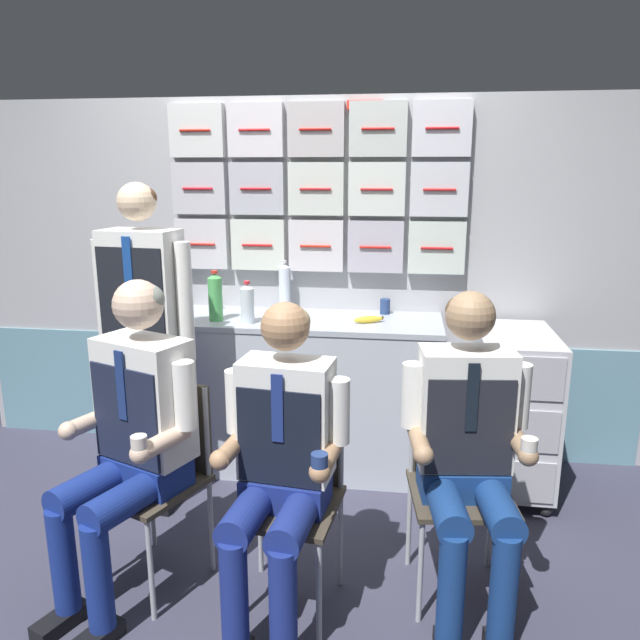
{
  "coord_description": "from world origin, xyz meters",
  "views": [
    {
      "loc": [
        0.64,
        -2.26,
        1.74
      ],
      "look_at": [
        0.27,
        0.41,
        1.08
      ],
      "focal_mm": 34.33,
      "sensor_mm": 36.0,
      "label": 1
    }
  ],
  "objects_px": {
    "crew_member_right": "(280,455)",
    "snack_banana": "(368,319)",
    "crew_member_standing": "(145,320)",
    "paper_cup_blue": "(385,306)",
    "crew_member_by_counter": "(468,441)",
    "folding_chair_left": "(163,458)",
    "crew_member_left": "(131,427)",
    "service_trolley": "(512,407)",
    "sparkling_bottle_green": "(215,297)",
    "folding_chair_right": "(293,475)",
    "folding_chair_by_counter": "(457,465)"
  },
  "relations": [
    {
      "from": "folding_chair_left",
      "to": "sparkling_bottle_green",
      "type": "bearing_deg",
      "value": 92.47
    },
    {
      "from": "folding_chair_left",
      "to": "folding_chair_right",
      "type": "relative_size",
      "value": 1.0
    },
    {
      "from": "crew_member_left",
      "to": "crew_member_standing",
      "type": "height_order",
      "value": "crew_member_standing"
    },
    {
      "from": "folding_chair_left",
      "to": "crew_member_left",
      "type": "xyz_separation_m",
      "value": [
        -0.06,
        -0.15,
        0.2
      ]
    },
    {
      "from": "service_trolley",
      "to": "crew_member_standing",
      "type": "xyz_separation_m",
      "value": [
        -1.9,
        -0.39,
        0.52
      ]
    },
    {
      "from": "crew_member_right",
      "to": "paper_cup_blue",
      "type": "height_order",
      "value": "crew_member_right"
    },
    {
      "from": "folding_chair_right",
      "to": "paper_cup_blue",
      "type": "bearing_deg",
      "value": 76.56
    },
    {
      "from": "service_trolley",
      "to": "folding_chair_by_counter",
      "type": "bearing_deg",
      "value": -113.36
    },
    {
      "from": "folding_chair_by_counter",
      "to": "sparkling_bottle_green",
      "type": "height_order",
      "value": "sparkling_bottle_green"
    },
    {
      "from": "folding_chair_by_counter",
      "to": "paper_cup_blue",
      "type": "bearing_deg",
      "value": 107.22
    },
    {
      "from": "crew_member_right",
      "to": "crew_member_by_counter",
      "type": "xyz_separation_m",
      "value": [
        0.7,
        0.18,
        0.02
      ]
    },
    {
      "from": "crew_member_by_counter",
      "to": "paper_cup_blue",
      "type": "bearing_deg",
      "value": 106.0
    },
    {
      "from": "crew_member_standing",
      "to": "folding_chair_right",
      "type": "bearing_deg",
      "value": -35.62
    },
    {
      "from": "service_trolley",
      "to": "crew_member_left",
      "type": "distance_m",
      "value": 2.01
    },
    {
      "from": "service_trolley",
      "to": "crew_member_standing",
      "type": "height_order",
      "value": "crew_member_standing"
    },
    {
      "from": "crew_member_right",
      "to": "snack_banana",
      "type": "bearing_deg",
      "value": 78.67
    },
    {
      "from": "crew_member_by_counter",
      "to": "sparkling_bottle_green",
      "type": "bearing_deg",
      "value": 142.57
    },
    {
      "from": "sparkling_bottle_green",
      "to": "crew_member_standing",
      "type": "bearing_deg",
      "value": -121.39
    },
    {
      "from": "folding_chair_by_counter",
      "to": "paper_cup_blue",
      "type": "xyz_separation_m",
      "value": [
        -0.35,
        1.14,
        0.42
      ]
    },
    {
      "from": "sparkling_bottle_green",
      "to": "snack_banana",
      "type": "bearing_deg",
      "value": 3.89
    },
    {
      "from": "service_trolley",
      "to": "folding_chair_right",
      "type": "xyz_separation_m",
      "value": [
        -1.03,
        -1.02,
        0.06
      ]
    },
    {
      "from": "service_trolley",
      "to": "snack_banana",
      "type": "xyz_separation_m",
      "value": [
        -0.8,
        0.07,
        0.45
      ]
    },
    {
      "from": "folding_chair_by_counter",
      "to": "sparkling_bottle_green",
      "type": "distance_m",
      "value": 1.62
    },
    {
      "from": "crew_member_standing",
      "to": "snack_banana",
      "type": "xyz_separation_m",
      "value": [
        1.1,
        0.46,
        -0.07
      ]
    },
    {
      "from": "crew_member_left",
      "to": "crew_member_by_counter",
      "type": "distance_m",
      "value": 1.33
    },
    {
      "from": "folding_chair_left",
      "to": "crew_member_right",
      "type": "distance_m",
      "value": 0.64
    },
    {
      "from": "folding_chair_right",
      "to": "snack_banana",
      "type": "height_order",
      "value": "snack_banana"
    },
    {
      "from": "crew_member_by_counter",
      "to": "snack_banana",
      "type": "xyz_separation_m",
      "value": [
        -0.45,
        1.06,
        0.21
      ]
    },
    {
      "from": "folding_chair_by_counter",
      "to": "crew_member_standing",
      "type": "xyz_separation_m",
      "value": [
        -1.54,
        0.44,
        0.47
      ]
    },
    {
      "from": "sparkling_bottle_green",
      "to": "folding_chair_left",
      "type": "bearing_deg",
      "value": -87.53
    },
    {
      "from": "crew_member_right",
      "to": "sparkling_bottle_green",
      "type": "relative_size",
      "value": 4.46
    },
    {
      "from": "crew_member_right",
      "to": "folding_chair_by_counter",
      "type": "bearing_deg",
      "value": 26.51
    },
    {
      "from": "service_trolley",
      "to": "snack_banana",
      "type": "relative_size",
      "value": 5.2
    },
    {
      "from": "folding_chair_right",
      "to": "folding_chair_by_counter",
      "type": "distance_m",
      "value": 0.69
    },
    {
      "from": "crew_member_left",
      "to": "paper_cup_blue",
      "type": "height_order",
      "value": "crew_member_left"
    },
    {
      "from": "snack_banana",
      "to": "service_trolley",
      "type": "bearing_deg",
      "value": -4.68
    },
    {
      "from": "service_trolley",
      "to": "sparkling_bottle_green",
      "type": "xyz_separation_m",
      "value": [
        -1.65,
        0.01,
        0.57
      ]
    },
    {
      "from": "folding_chair_by_counter",
      "to": "crew_member_by_counter",
      "type": "xyz_separation_m",
      "value": [
        0.02,
        -0.16,
        0.18
      ]
    },
    {
      "from": "paper_cup_blue",
      "to": "crew_member_left",
      "type": "bearing_deg",
      "value": -124.66
    },
    {
      "from": "crew_member_standing",
      "to": "paper_cup_blue",
      "type": "distance_m",
      "value": 1.37
    },
    {
      "from": "service_trolley",
      "to": "sparkling_bottle_green",
      "type": "height_order",
      "value": "sparkling_bottle_green"
    },
    {
      "from": "crew_member_right",
      "to": "crew_member_standing",
      "type": "xyz_separation_m",
      "value": [
        -0.85,
        0.78,
        0.3
      ]
    },
    {
      "from": "folding_chair_right",
      "to": "crew_member_left",
      "type": "bearing_deg",
      "value": -173.75
    },
    {
      "from": "folding_chair_left",
      "to": "paper_cup_blue",
      "type": "height_order",
      "value": "paper_cup_blue"
    },
    {
      "from": "folding_chair_by_counter",
      "to": "folding_chair_right",
      "type": "bearing_deg",
      "value": -164.86
    },
    {
      "from": "crew_member_left",
      "to": "folding_chair_left",
      "type": "bearing_deg",
      "value": 67.67
    },
    {
      "from": "sparkling_bottle_green",
      "to": "snack_banana",
      "type": "xyz_separation_m",
      "value": [
        0.86,
        0.06,
        -0.12
      ]
    },
    {
      "from": "crew_member_by_counter",
      "to": "folding_chair_left",
      "type": "bearing_deg",
      "value": 177.54
    },
    {
      "from": "crew_member_right",
      "to": "paper_cup_blue",
      "type": "distance_m",
      "value": 1.53
    },
    {
      "from": "crew_member_left",
      "to": "snack_banana",
      "type": "relative_size",
      "value": 7.69
    }
  ]
}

